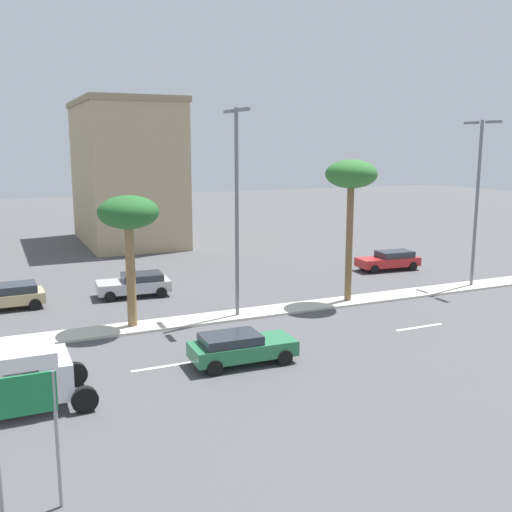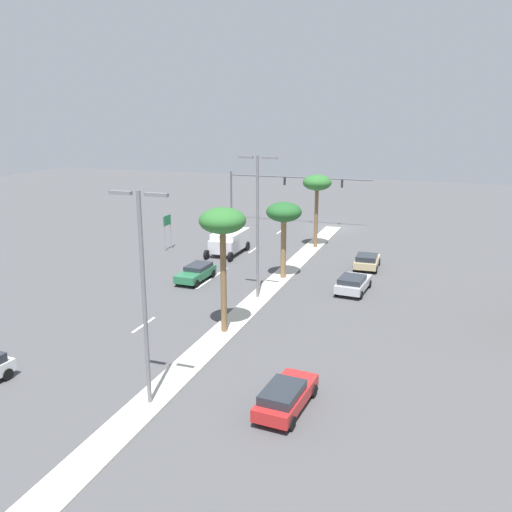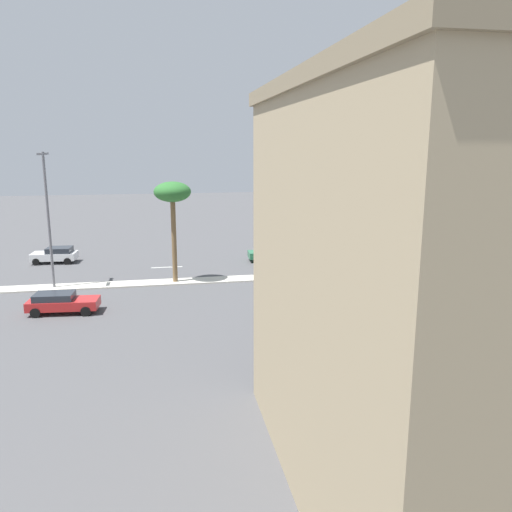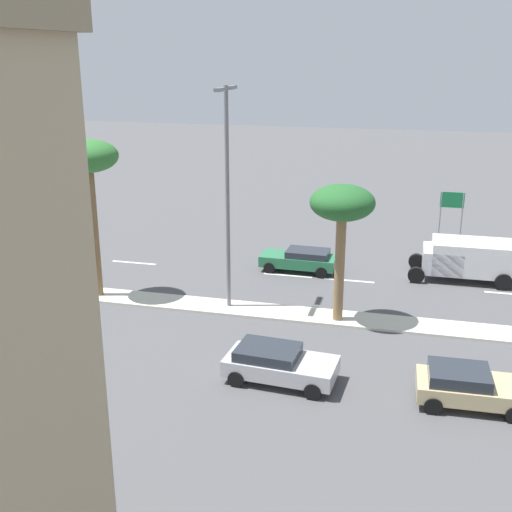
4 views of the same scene
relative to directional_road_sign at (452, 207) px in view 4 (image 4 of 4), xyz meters
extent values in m
plane|color=#4C4C4F|center=(-13.73, 12.73, -2.60)|extent=(160.00, 160.00, 0.00)
cube|color=beige|center=(-13.73, 21.05, -2.54)|extent=(1.80, 74.88, 0.12)
cube|color=silver|center=(-8.23, -2.94, -2.60)|extent=(0.20, 2.80, 0.01)
cube|color=silver|center=(-8.23, 5.61, -2.60)|extent=(0.20, 2.80, 0.01)
cube|color=silver|center=(-8.23, 9.07, -2.60)|extent=(0.20, 2.80, 0.01)
cube|color=silver|center=(-8.23, 18.53, -2.60)|extent=(0.20, 2.80, 0.01)
cylinder|color=gray|center=(0.00, -0.67, -0.81)|extent=(0.10, 0.10, 3.59)
cylinder|color=gray|center=(0.00, 0.67, -0.81)|extent=(0.10, 0.10, 3.59)
cube|color=#19723F|center=(0.00, 0.00, 0.48)|extent=(0.08, 1.49, 1.00)
cylinder|color=olive|center=(-13.97, 5.56, 0.07)|extent=(0.46, 0.46, 5.11)
ellipsoid|color=#235B28|center=(-13.97, 5.56, 3.14)|extent=(2.93, 2.93, 1.61)
cylinder|color=brown|center=(-13.78, 17.92, 0.86)|extent=(0.38, 0.38, 6.69)
ellipsoid|color=#2D6B2D|center=(-13.78, 17.92, 4.71)|extent=(2.88, 2.88, 1.59)
cylinder|color=slate|center=(-13.59, 10.99, 2.81)|extent=(0.20, 0.20, 10.59)
cube|color=slate|center=(-14.49, 10.99, 7.96)|extent=(1.10, 0.24, 0.16)
cube|color=slate|center=(-12.69, 10.99, 7.96)|extent=(1.10, 0.24, 0.16)
cube|color=#B2B2B7|center=(-20.16, 6.98, -1.96)|extent=(2.31, 4.37, 0.63)
cube|color=#262B33|center=(-20.12, 7.51, -1.45)|extent=(1.96, 2.46, 0.40)
cylinder|color=black|center=(-19.33, 5.43, -2.28)|extent=(0.27, 0.65, 0.64)
cylinder|color=black|center=(-21.21, 5.58, -2.28)|extent=(0.27, 0.65, 0.64)
cylinder|color=black|center=(-19.10, 8.39, -2.28)|extent=(0.27, 0.65, 0.64)
cylinder|color=black|center=(-20.99, 8.53, -2.28)|extent=(0.27, 0.65, 0.64)
cube|color=tan|center=(-20.19, 0.01, -1.98)|extent=(2.08, 3.91, 0.60)
cube|color=#262B33|center=(-20.21, 0.49, -1.46)|extent=(1.83, 2.17, 0.44)
cylinder|color=black|center=(-19.22, -1.31, -2.28)|extent=(0.24, 0.65, 0.64)
cylinder|color=black|center=(-19.31, 1.39, -2.28)|extent=(0.24, 0.65, 0.64)
cylinder|color=black|center=(-21.16, 1.33, -2.28)|extent=(0.24, 0.65, 0.64)
cube|color=silver|center=(-4.43, 28.92, -1.95)|extent=(2.27, 4.16, 0.67)
cube|color=#262B33|center=(-4.47, 28.42, -1.37)|extent=(1.94, 2.34, 0.49)
cylinder|color=black|center=(-3.39, 30.26, -2.28)|extent=(0.27, 0.66, 0.64)
cylinder|color=black|center=(-5.47, 27.59, -2.28)|extent=(0.27, 0.66, 0.64)
cylinder|color=black|center=(-3.60, 27.45, -2.28)|extent=(0.27, 0.66, 0.64)
cube|color=#287047|center=(-7.28, 8.65, -1.97)|extent=(1.92, 4.38, 0.62)
cube|color=#262B33|center=(-7.30, 8.11, -1.48)|extent=(1.68, 2.43, 0.37)
cylinder|color=black|center=(-8.08, 10.19, -2.28)|extent=(0.24, 0.65, 0.64)
cylinder|color=black|center=(-6.39, 10.13, -2.28)|extent=(0.24, 0.65, 0.64)
cylinder|color=black|center=(-8.18, 7.16, -2.28)|extent=(0.24, 0.65, 0.64)
cylinder|color=black|center=(-6.48, 7.11, -2.28)|extent=(0.24, 0.65, 0.64)
cube|color=silver|center=(-6.46, 0.64, -1.52)|extent=(2.46, 2.14, 1.27)
cube|color=silver|center=(-6.46, -1.04, -1.27)|extent=(2.46, 4.56, 1.77)
cylinder|color=black|center=(-7.69, 2.01, -2.15)|extent=(0.28, 0.90, 0.90)
cylinder|color=black|center=(-5.23, 2.01, -2.15)|extent=(0.28, 0.90, 0.90)
cylinder|color=black|center=(-7.69, -2.51, -2.15)|extent=(0.28, 0.90, 0.90)
cylinder|color=black|center=(-5.23, -2.51, -2.15)|extent=(0.28, 0.90, 0.90)
camera|label=1|loc=(14.19, -0.35, 6.28)|focal=41.59mm
camera|label=2|loc=(-26.50, 47.55, 11.08)|focal=37.94mm
camera|label=3|loc=(-54.20, 18.75, 8.22)|focal=35.93mm
camera|label=4|loc=(-41.46, 2.67, 9.49)|focal=44.29mm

